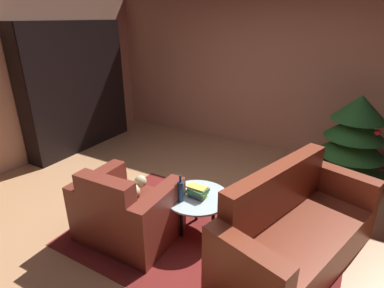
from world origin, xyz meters
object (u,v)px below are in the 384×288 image
book_stack_on_table (198,191)px  couch_red (294,233)px  bookshelf_unit (83,88)px  coffee_table (197,199)px  decorated_tree (353,140)px  armchair_red (127,212)px  bottle_on_table (181,191)px

book_stack_on_table → couch_red: bearing=4.1°
bookshelf_unit → coffee_table: bearing=-22.6°
decorated_tree → coffee_table: bearing=-122.5°
armchair_red → decorated_tree: (1.88, 2.48, 0.32)m
armchair_red → couch_red: 1.66m
armchair_red → book_stack_on_table: (0.60, 0.43, 0.20)m
couch_red → bottle_on_table: (-1.10, -0.22, 0.24)m
bookshelf_unit → decorated_tree: size_ratio=1.71×
armchair_red → coffee_table: size_ratio=1.42×
bottle_on_table → decorated_tree: bearing=57.5°
couch_red → bottle_on_table: bearing=-168.7°
bookshelf_unit → bottle_on_table: 3.16m
book_stack_on_table → decorated_tree: (1.28, 2.05, 0.12)m
decorated_tree → book_stack_on_table: bearing=-122.1°
armchair_red → bookshelf_unit: bearing=144.6°
coffee_table → bottle_on_table: 0.25m
armchair_red → book_stack_on_table: armchair_red is taller
couch_red → book_stack_on_table: couch_red is taller
bookshelf_unit → bottle_on_table: (2.80, -1.37, -0.48)m
couch_red → bottle_on_table: couch_red is taller
armchair_red → book_stack_on_table: size_ratio=4.36×
book_stack_on_table → bookshelf_unit: bearing=157.3°
book_stack_on_table → armchair_red: bearing=-144.2°
bottle_on_table → armchair_red: bearing=-149.8°
book_stack_on_table → decorated_tree: decorated_tree is taller
coffee_table → armchair_red: bearing=-142.9°
armchair_red → book_stack_on_table: 0.76m
bookshelf_unit → armchair_red: (2.32, -1.65, -0.73)m
couch_red → decorated_tree: bearing=81.4°
coffee_table → decorated_tree: decorated_tree is taller
bookshelf_unit → coffee_table: bookshelf_unit is taller
couch_red → book_stack_on_table: (-0.98, -0.07, 0.19)m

